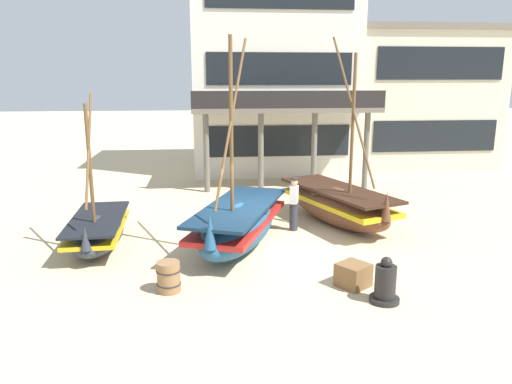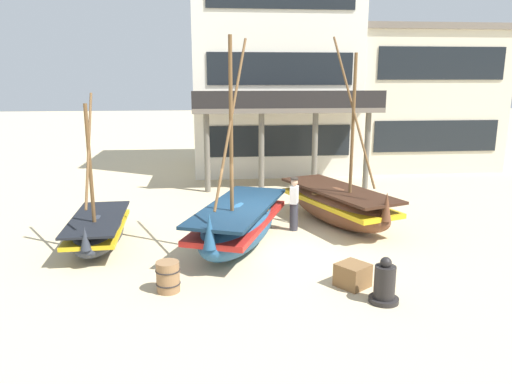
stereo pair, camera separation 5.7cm
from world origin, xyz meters
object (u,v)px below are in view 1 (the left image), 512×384
object	(u,v)px
fishing_boat_centre_large	(239,224)
wooden_barrel	(169,277)
harbor_building_annex	(408,98)
harbor_building_main	(271,70)
capstan_winch	(385,284)
cargo_crate	(353,275)
fishing_boat_near_left	(338,204)
fishing_boat_far_right	(98,230)
fisherman_by_hull	(294,205)

from	to	relation	value
fishing_boat_centre_large	wooden_barrel	size ratio (longest dim) A/B	8.19
harbor_building_annex	harbor_building_main	bearing A→B (deg)	-174.84
capstan_winch	cargo_crate	bearing A→B (deg)	116.55
fishing_boat_near_left	fishing_boat_far_right	size ratio (longest dim) A/B	1.38
fishing_boat_far_right	capstan_winch	distance (m)	8.01
fishing_boat_near_left	capstan_winch	xyz separation A→B (m)	(-0.50, -5.66, -0.26)
fishing_boat_centre_large	capstan_winch	bearing A→B (deg)	-52.73
fishing_boat_centre_large	cargo_crate	xyz separation A→B (m)	(2.43, -2.90, -0.42)
fishing_boat_centre_large	wooden_barrel	xyz separation A→B (m)	(-1.76, -2.77, -0.34)
fishing_boat_near_left	harbor_building_annex	size ratio (longest dim) A/B	0.77
capstan_winch	cargo_crate	world-z (taller)	capstan_winch
fishing_boat_near_left	fishing_boat_far_right	world-z (taller)	fishing_boat_near_left
fishing_boat_centre_large	harbor_building_annex	distance (m)	17.09
fisherman_by_hull	wooden_barrel	bearing A→B (deg)	-130.67
capstan_winch	harbor_building_annex	bearing A→B (deg)	66.35
wooden_barrel	capstan_winch	bearing A→B (deg)	-12.14
fishing_boat_centre_large	cargo_crate	bearing A→B (deg)	-50.02
capstan_winch	wooden_barrel	size ratio (longest dim) A/B	1.45
fishing_boat_far_right	wooden_barrel	world-z (taller)	fishing_boat_far_right
fisherman_by_hull	cargo_crate	size ratio (longest dim) A/B	2.61
capstan_winch	fishing_boat_centre_large	bearing A→B (deg)	127.27
cargo_crate	fishing_boat_centre_large	bearing A→B (deg)	129.98
fisherman_by_hull	cargo_crate	distance (m)	4.38
fishing_boat_far_right	harbor_building_main	xyz separation A→B (m)	(6.50, 12.14, 4.56)
fishing_boat_near_left	harbor_building_annex	bearing A→B (deg)	58.57
fishing_boat_near_left	fisherman_by_hull	size ratio (longest dim) A/B	3.52
fishing_boat_centre_large	fishing_boat_far_right	world-z (taller)	fishing_boat_centre_large
fisherman_by_hull	cargo_crate	bearing A→B (deg)	-81.88
fisherman_by_hull	harbor_building_main	distance (m)	11.98
wooden_barrel	harbor_building_annex	distance (m)	20.37
fishing_boat_far_right	fisherman_by_hull	xyz separation A→B (m)	(5.77, 0.96, 0.34)
fishing_boat_far_right	harbor_building_main	size ratio (longest dim) A/B	0.42
capstan_winch	harbor_building_annex	world-z (taller)	harbor_building_annex
capstan_winch	wooden_barrel	distance (m)	4.73
fishing_boat_near_left	fisherman_by_hull	distance (m)	1.63
wooden_barrel	cargo_crate	xyz separation A→B (m)	(4.20, -0.13, -0.08)
harbor_building_main	fishing_boat_near_left	bearing A→B (deg)	-85.60
fishing_boat_far_right	cargo_crate	size ratio (longest dim) A/B	6.64
capstan_winch	harbor_building_main	size ratio (longest dim) A/B	0.10
harbor_building_main	capstan_winch	bearing A→B (deg)	-88.88
fishing_boat_centre_large	fisherman_by_hull	world-z (taller)	fishing_boat_centre_large
harbor_building_main	harbor_building_annex	bearing A→B (deg)	5.16
fishing_boat_centre_large	harbor_building_main	xyz separation A→B (m)	(2.55, 12.59, 4.37)
fishing_boat_near_left	harbor_building_main	world-z (taller)	harbor_building_main
fishing_boat_near_left	wooden_barrel	world-z (taller)	fishing_boat_near_left
fishing_boat_centre_large	fishing_boat_far_right	size ratio (longest dim) A/B	1.34
fishing_boat_far_right	capstan_winch	bearing A→B (deg)	-31.69
fishing_boat_far_right	wooden_barrel	distance (m)	3.89
fishing_boat_far_right	harbor_building_main	distance (m)	14.51
capstan_winch	fishing_boat_far_right	bearing A→B (deg)	148.31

